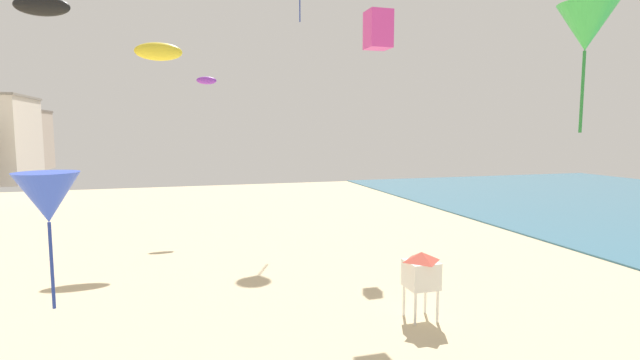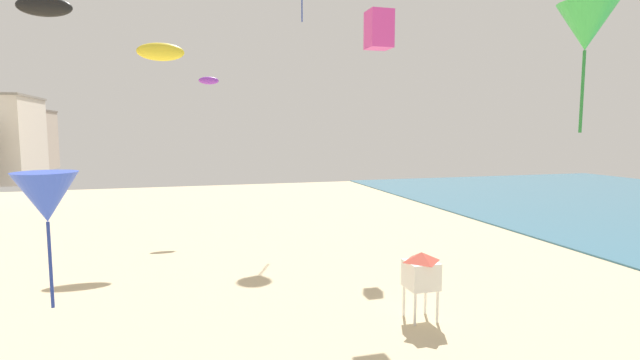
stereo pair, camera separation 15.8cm
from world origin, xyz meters
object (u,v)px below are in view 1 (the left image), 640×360
kite_purple_parafoil (206,80)px  kite_blue_delta (48,198)px  kite_green_delta (586,28)px  kite_black_box (375,33)px  kite_yellow_parafoil (158,52)px  lifeguard_stand (421,271)px  kite_magenta_box (378,30)px  kite_black_parafoil (42,6)px

kite_purple_parafoil → kite_blue_delta: (-4.94, -23.35, -5.12)m
kite_green_delta → kite_purple_parafoil: bearing=110.7°
kite_purple_parafoil → kite_black_box: 12.81m
kite_yellow_parafoil → kite_black_box: 13.34m
lifeguard_stand → kite_magenta_box: (0.34, 5.05, 9.68)m
kite_black_parafoil → kite_black_box: bearing=3.2°
lifeguard_stand → kite_black_box: kite_black_box is taller
kite_magenta_box → kite_green_delta: size_ratio=0.46×
lifeguard_stand → kite_black_box: bearing=90.4°
kite_magenta_box → kite_yellow_parafoil: bearing=132.2°
kite_blue_delta → kite_magenta_box: (11.72, 8.07, 6.07)m
kite_magenta_box → kite_blue_delta: bearing=-145.5°
kite_yellow_parafoil → kite_black_box: bearing=-15.6°
kite_purple_parafoil → kite_green_delta: (9.23, -24.44, -0.65)m
lifeguard_stand → kite_yellow_parafoil: (-9.51, 15.93, 9.94)m
kite_magenta_box → lifeguard_stand: bearing=-93.8°
kite_blue_delta → kite_green_delta: size_ratio=0.89×
kite_yellow_parafoil → kite_green_delta: size_ratio=0.78×
lifeguard_stand → kite_black_parafoil: kite_black_parafoil is taller
kite_magenta_box → kite_green_delta: bearing=-75.0°
kite_yellow_parafoil → lifeguard_stand: bearing=-59.2°
kite_purple_parafoil → kite_green_delta: kite_purple_parafoil is taller
kite_magenta_box → kite_green_delta: kite_magenta_box is taller
kite_magenta_box → kite_green_delta: (2.45, -9.16, -1.60)m
lifeguard_stand → kite_black_box: 16.92m
kite_black_box → kite_green_delta: size_ratio=0.29×
kite_blue_delta → kite_green_delta: kite_green_delta is taller
kite_yellow_parafoil → kite_purple_parafoil: kite_yellow_parafoil is taller
lifeguard_stand → kite_purple_parafoil: size_ratio=1.79×
kite_blue_delta → kite_black_parafoil: 16.57m
lifeguard_stand → kite_yellow_parafoil: bearing=136.2°
kite_black_box → kite_magenta_box: bearing=-112.0°
kite_magenta_box → kite_green_delta: 9.62m
kite_black_parafoil → kite_black_box: (17.95, 1.00, -0.10)m
kite_yellow_parafoil → kite_purple_parafoil: (3.07, 4.41, -1.22)m
kite_yellow_parafoil → kite_black_box: kite_black_box is taller
kite_blue_delta → kite_green_delta: 14.90m
kite_yellow_parafoil → kite_magenta_box: bearing=-47.8°
lifeguard_stand → kite_purple_parafoil: (-6.45, 20.34, 8.73)m
kite_blue_delta → kite_black_box: (14.68, 15.37, 7.46)m
kite_black_parafoil → kite_green_delta: (17.44, -15.47, -3.10)m
kite_yellow_parafoil → kite_black_parafoil: bearing=-138.4°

